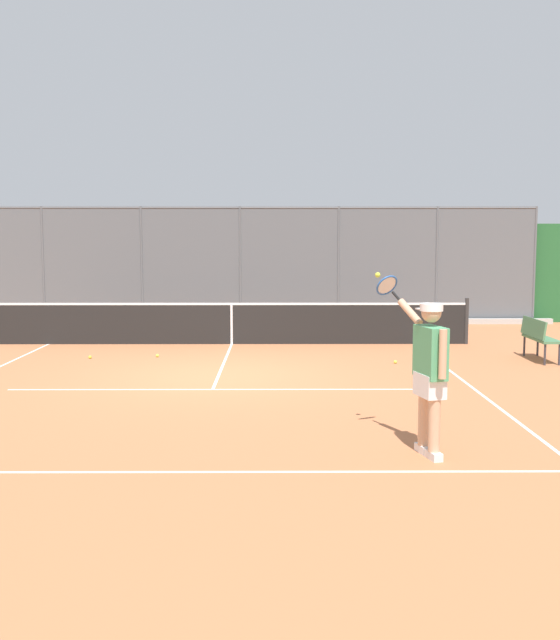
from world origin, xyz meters
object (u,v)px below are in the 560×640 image
at_px(tennis_player, 429,366).
at_px(courtside_bench, 538,335).
at_px(tennis_ball_by_sideline, 90,357).
at_px(tennis_ball_near_baseline, 157,356).
at_px(tennis_ball_mid_court, 395,362).

relative_size(tennis_player, courtside_bench, 1.55).
height_order(tennis_ball_by_sideline, courtside_bench, courtside_bench).
relative_size(tennis_player, tennis_ball_near_baseline, 30.62).
bearing_deg(tennis_ball_by_sideline, tennis_ball_near_baseline, -171.69).
height_order(tennis_ball_near_baseline, courtside_bench, courtside_bench).
height_order(tennis_player, tennis_ball_by_sideline, tennis_player).
bearing_deg(courtside_bench, tennis_player, -28.27).
bearing_deg(tennis_ball_near_baseline, tennis_ball_by_sideline, 8.31).
distance_m(tennis_player, tennis_ball_by_sideline, 8.84).
bearing_deg(tennis_ball_near_baseline, courtside_bench, 176.70).
bearing_deg(tennis_ball_mid_court, tennis_ball_by_sideline, -5.85).
distance_m(tennis_player, tennis_ball_near_baseline, 8.25).
relative_size(tennis_ball_by_sideline, courtside_bench, 0.05).
height_order(tennis_ball_near_baseline, tennis_ball_by_sideline, same).
relative_size(tennis_ball_near_baseline, tennis_ball_by_sideline, 1.00).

